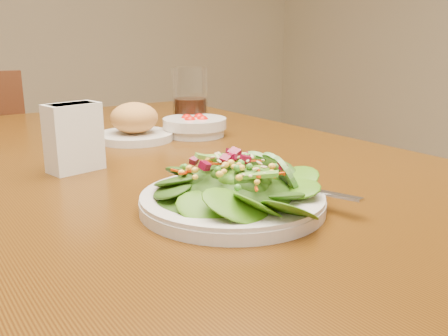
% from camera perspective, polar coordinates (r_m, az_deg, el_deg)
% --- Properties ---
extents(dining_table, '(0.90, 1.40, 0.75)m').
position_cam_1_polar(dining_table, '(1.01, -7.64, -4.24)').
color(dining_table, '#4D2E0A').
rests_on(dining_table, ground_plane).
extents(salad_plate, '(0.26, 0.25, 0.07)m').
position_cam_1_polar(salad_plate, '(0.68, 1.60, -2.46)').
color(salad_plate, silver).
rests_on(salad_plate, dining_table).
extents(bread_plate, '(0.17, 0.17, 0.09)m').
position_cam_1_polar(bread_plate, '(1.13, -10.19, 4.86)').
color(bread_plate, silver).
rests_on(bread_plate, dining_table).
extents(tomato_bowl, '(0.15, 0.15, 0.05)m').
position_cam_1_polar(tomato_bowl, '(1.17, -3.37, 4.79)').
color(tomato_bowl, silver).
rests_on(tomato_bowl, dining_table).
extents(drinking_glass, '(0.09, 0.09, 0.15)m').
position_cam_1_polar(drinking_glass, '(1.25, -3.88, 7.45)').
color(drinking_glass, silver).
rests_on(drinking_glass, dining_table).
extents(napkin_holder, '(0.10, 0.07, 0.12)m').
position_cam_1_polar(napkin_holder, '(0.89, -16.81, 3.56)').
color(napkin_holder, white).
rests_on(napkin_holder, dining_table).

